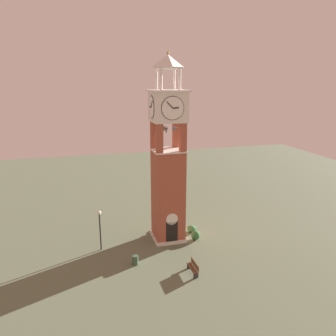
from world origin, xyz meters
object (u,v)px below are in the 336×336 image
Objects in this scene: park_bench at (193,267)px; trash_bin at (135,260)px; lamp_post at (100,223)px; clock_tower at (168,167)px.

park_bench is 4.87m from trash_bin.
trash_bin is (2.54, -3.24, -2.21)m from lamp_post.
trash_bin is at bearing -135.60° from clock_tower.
park_bench is 9.07m from lamp_post.
park_bench reaches higher than trash_bin.
lamp_post reaches higher than trash_bin.
lamp_post is (-6.40, -0.55, -4.55)m from clock_tower.
clock_tower is at bearing 4.90° from lamp_post.
clock_tower is at bearing 44.40° from trash_bin.
clock_tower reaches higher than park_bench.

